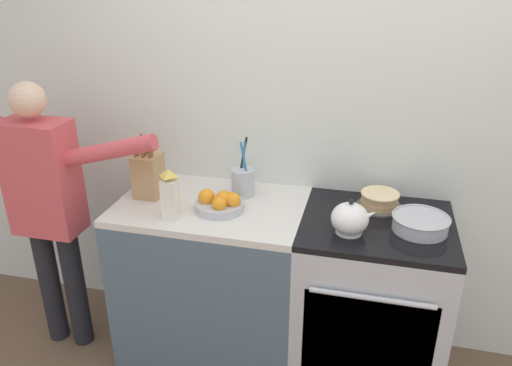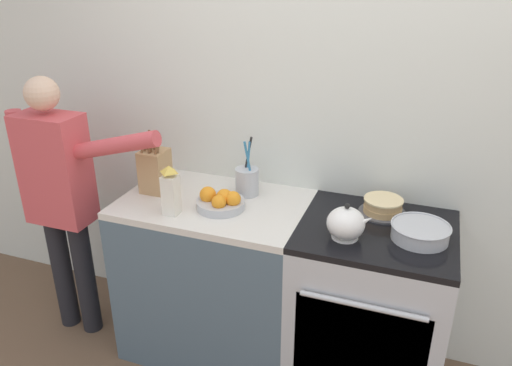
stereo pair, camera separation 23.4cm
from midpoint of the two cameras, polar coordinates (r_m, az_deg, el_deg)
The scene contains 11 objects.
wall_back at distance 2.54m, azimuth 12.93°, elevation 7.05°, with size 8.00×0.04×2.60m.
counter_cabinet at distance 2.75m, azimuth -2.12°, elevation -10.66°, with size 0.94×0.63×0.91m.
stove_range at distance 2.60m, azimuth 15.33°, elevation -13.85°, with size 0.70×0.66×0.91m.
layer_cake at distance 2.48m, azimuth 16.95°, elevation -2.68°, with size 0.23×0.23×0.08m.
tea_kettle at distance 2.22m, azimuth 13.29°, elevation -4.60°, with size 0.20×0.17×0.17m.
mixing_bowl at distance 2.32m, azimuth 21.06°, elevation -5.31°, with size 0.26×0.26×0.07m.
knife_block at distance 2.62m, azimuth -8.98°, elevation 1.42°, with size 0.13×0.14×0.32m.
utensil_crock at distance 2.56m, azimuth 1.60°, elevation 0.22°, with size 0.12×0.12×0.30m.
fruit_bowl at distance 2.42m, azimuth -1.25°, elevation -2.14°, with size 0.24×0.24×0.11m.
milk_carton at distance 2.36m, azimuth -6.95°, elevation -1.01°, with size 0.07×0.07×0.25m.
person_baker at distance 2.81m, azimuth -19.29°, elevation -0.93°, with size 0.89×0.20×1.51m.
Camera 2 is at (0.40, -1.74, 2.01)m, focal length 35.00 mm.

